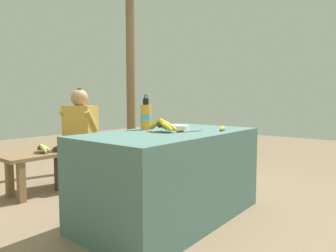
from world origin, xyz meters
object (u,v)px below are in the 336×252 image
banana_bunch_ripe (162,124)px  serving_bowl (178,127)px  water_bottle (146,116)px  banana_bunch_green (43,148)px  knife (186,131)px  seated_vendor (78,130)px  support_post_far (131,68)px  wooden_bench (78,154)px  loose_banana_front (223,128)px

banana_bunch_ripe → serving_bowl: 0.22m
banana_bunch_ripe → water_bottle: water_bottle is taller
banana_bunch_green → knife: bearing=-76.4°
serving_bowl → seated_vendor: size_ratio=0.17×
serving_bowl → support_post_far: (1.04, 1.62, 0.68)m
serving_bowl → water_bottle: water_bottle is taller
banana_bunch_green → seated_vendor: bearing=-6.5°
banana_bunch_ripe → wooden_bench: size_ratio=0.19×
banana_bunch_ripe → seated_vendor: 1.33m
serving_bowl → loose_banana_front: 0.37m
knife → loose_banana_front: bearing=-16.0°
water_bottle → knife: water_bottle is taller
loose_banana_front → water_bottle: bearing=122.3°
water_bottle → loose_banana_front: (0.34, -0.53, -0.09)m
banana_bunch_ripe → knife: banana_bunch_ripe is taller
water_bottle → support_post_far: support_post_far is taller
loose_banana_front → seated_vendor: bearing=99.0°
loose_banana_front → knife: 0.32m
serving_bowl → banana_bunch_green: (-0.45, 1.34, -0.25)m
serving_bowl → loose_banana_front: bearing=-60.3°
serving_bowl → seated_vendor: 1.31m
loose_banana_front → banana_bunch_green: loose_banana_front is taller
serving_bowl → banana_bunch_green: bearing=108.7°
water_bottle → banana_bunch_green: size_ratio=1.31×
water_bottle → seated_vendor: seated_vendor is taller
banana_bunch_ripe → banana_bunch_green: bearing=100.0°
wooden_bench → seated_vendor: seated_vendor is taller
knife → support_post_far: 2.22m
seated_vendor → banana_bunch_green: size_ratio=4.74×
seated_vendor → support_post_far: 1.40m
banana_bunch_ripe → wooden_bench: banana_bunch_ripe is taller
banana_bunch_ripe → seated_vendor: (0.14, 1.32, -0.14)m
water_bottle → wooden_bench: (0.11, 1.13, -0.46)m
seated_vendor → banana_bunch_ripe: bearing=65.6°
support_post_far → water_bottle: bearing=-130.3°
knife → wooden_bench: bearing=103.9°
serving_bowl → water_bottle: (-0.16, 0.21, 0.09)m
banana_bunch_ripe → knife: size_ratio=1.20×
seated_vendor → water_bottle: bearing=67.4°
serving_bowl → support_post_far: size_ratio=0.07×
wooden_bench → banana_bunch_ripe: bearing=-97.0°
seated_vendor → knife: bearing=71.0°
banana_bunch_ripe → loose_banana_front: size_ratio=1.84×
banana_bunch_green → support_post_far: 1.78m
banana_bunch_green → loose_banana_front: bearing=-69.1°
loose_banana_front → knife: (-0.27, 0.17, -0.01)m
seated_vendor → serving_bowl: bearing=75.0°
knife → seated_vendor: 1.45m
water_bottle → support_post_far: (1.20, 1.41, 0.59)m
wooden_bench → support_post_far: size_ratio=0.56×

